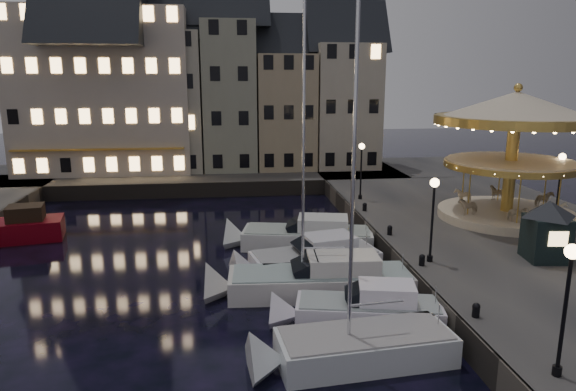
{
  "coord_description": "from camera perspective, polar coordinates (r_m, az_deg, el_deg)",
  "views": [
    {
      "loc": [
        -2.53,
        -21.89,
        10.09
      ],
      "look_at": [
        1.0,
        8.0,
        3.2
      ],
      "focal_mm": 32.0,
      "sensor_mm": 36.0,
      "label": 1
    }
  ],
  "objects": [
    {
      "name": "motorboat_b",
      "position": [
        21.93,
        7.79,
        -12.76
      ],
      "size": [
        7.06,
        3.26,
        2.15
      ],
      "color": "white",
      "rests_on": "ground"
    },
    {
      "name": "red_fishing_boat",
      "position": [
        37.07,
        -29.0,
        -3.45
      ],
      "size": [
        7.58,
        3.85,
        5.87
      ],
      "color": "#65020F",
      "rests_on": "ground"
    },
    {
      "name": "motorboat_d",
      "position": [
        27.4,
        2.21,
        -7.29
      ],
      "size": [
        7.87,
        4.01,
        2.15
      ],
      "color": "silver",
      "rests_on": "ground"
    },
    {
      "name": "quay_north",
      "position": [
        51.07,
        -12.77,
        1.92
      ],
      "size": [
        44.0,
        12.0,
        1.3
      ],
      "primitive_type": "cube",
      "color": "#474442",
      "rests_on": "ground"
    },
    {
      "name": "bollard_a",
      "position": [
        20.99,
        20.17,
        -11.8
      ],
      "size": [
        0.3,
        0.3,
        0.57
      ],
      "color": "black",
      "rests_on": "quay_east"
    },
    {
      "name": "hotel_corner",
      "position": [
        53.14,
        -19.63,
        11.83
      ],
      "size": [
        17.6,
        9.0,
        16.8
      ],
      "color": "#BFB2A2",
      "rests_on": "quay_north"
    },
    {
      "name": "bollard_d",
      "position": [
        35.17,
        8.52,
        -1.22
      ],
      "size": [
        0.3,
        0.3,
        0.57
      ],
      "color": "black",
      "rests_on": "quay_east"
    },
    {
      "name": "ground",
      "position": [
        24.24,
        -0.13,
        -11.71
      ],
      "size": [
        160.0,
        160.0,
        0.0
      ],
      "primitive_type": "plane",
      "color": "black",
      "rests_on": "ground"
    },
    {
      "name": "townhouse_nb",
      "position": [
        53.18,
        -19.56,
        10.21
      ],
      "size": [
        6.16,
        8.0,
        13.8
      ],
      "color": "gray",
      "rests_on": "quay_north"
    },
    {
      "name": "quay_east",
      "position": [
        33.77,
        22.98,
        -4.4
      ],
      "size": [
        16.0,
        56.0,
        1.3
      ],
      "primitive_type": "cube",
      "color": "#474442",
      "rests_on": "ground"
    },
    {
      "name": "townhouse_ne",
      "position": [
        52.26,
        -0.44,
        10.36
      ],
      "size": [
        6.16,
        8.0,
        12.8
      ],
      "color": "tan",
      "rests_on": "quay_north"
    },
    {
      "name": "streetlamp_d",
      "position": [
        37.05,
        27.99,
        1.94
      ],
      "size": [
        0.44,
        0.44,
        4.17
      ],
      "color": "black",
      "rests_on": "quay_east"
    },
    {
      "name": "townhouse_nc",
      "position": [
        52.19,
        -13.0,
        11.13
      ],
      "size": [
        6.82,
        8.0,
        14.8
      ],
      "color": "#A6A18D",
      "rests_on": "quay_north"
    },
    {
      "name": "quaywall_n",
      "position": [
        45.03,
        -11.0,
        0.55
      ],
      "size": [
        48.0,
        0.15,
        1.3
      ],
      "primitive_type": "cube",
      "color": "#47423A",
      "rests_on": "ground"
    },
    {
      "name": "townhouse_na",
      "position": [
        54.64,
        -25.17,
        9.27
      ],
      "size": [
        5.5,
        8.0,
        12.8
      ],
      "color": "gray",
      "rests_on": "quay_north"
    },
    {
      "name": "bollard_c",
      "position": [
        30.1,
        11.24,
        -3.74
      ],
      "size": [
        0.3,
        0.3,
        0.57
      ],
      "color": "black",
      "rests_on": "quay_east"
    },
    {
      "name": "motorboat_e",
      "position": [
        31.37,
        1.44,
        -4.63
      ],
      "size": [
        8.95,
        4.22,
        2.15
      ],
      "color": "silver",
      "rests_on": "ground"
    },
    {
      "name": "streetlamp_b",
      "position": [
        25.6,
        15.82,
        -1.33
      ],
      "size": [
        0.44,
        0.44,
        4.17
      ],
      "color": "black",
      "rests_on": "quay_east"
    },
    {
      "name": "townhouse_nf",
      "position": [
        53.24,
        6.16,
        10.87
      ],
      "size": [
        6.82,
        8.0,
        13.8
      ],
      "color": "#ADA490",
      "rests_on": "quay_north"
    },
    {
      "name": "townhouse_nd",
      "position": [
        51.9,
        -6.57,
        11.92
      ],
      "size": [
        5.5,
        8.0,
        15.8
      ],
      "color": "gray",
      "rests_on": "quay_north"
    },
    {
      "name": "quaywall_e",
      "position": [
        30.66,
        9.81,
        -5.24
      ],
      "size": [
        0.15,
        44.0,
        1.3
      ],
      "primitive_type": "cube",
      "color": "#47423A",
      "rests_on": "ground"
    },
    {
      "name": "ticket_kiosk",
      "position": [
        28.08,
        26.92,
        -2.46
      ],
      "size": [
        2.92,
        2.92,
        3.42
      ],
      "color": "black",
      "rests_on": "quay_east"
    },
    {
      "name": "motorboat_c",
      "position": [
        24.76,
        2.76,
        -9.45
      ],
      "size": [
        9.84,
        3.09,
        13.06
      ],
      "color": "silver",
      "rests_on": "ground"
    },
    {
      "name": "carousel",
      "position": [
        34.88,
        23.84,
        6.56
      ],
      "size": [
        9.72,
        9.72,
        8.5
      ],
      "color": "beige",
      "rests_on": "quay_east"
    },
    {
      "name": "streetlamp_a",
      "position": [
        17.26,
        28.61,
        -9.37
      ],
      "size": [
        0.44,
        0.44,
        4.17
      ],
      "color": "black",
      "rests_on": "quay_east"
    },
    {
      "name": "bollard_b",
      "position": [
        25.63,
        14.66,
        -6.89
      ],
      "size": [
        0.3,
        0.3,
        0.57
      ],
      "color": "black",
      "rests_on": "quay_east"
    },
    {
      "name": "motorboat_a",
      "position": [
        19.44,
        6.88,
        -16.64
      ],
      "size": [
        7.49,
        3.08,
        12.41
      ],
      "color": "silver",
      "rests_on": "ground"
    },
    {
      "name": "streetlamp_c",
      "position": [
        38.16,
        8.14,
        3.6
      ],
      "size": [
        0.44,
        0.44,
        4.17
      ],
      "color": "black",
      "rests_on": "quay_east"
    }
  ]
}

